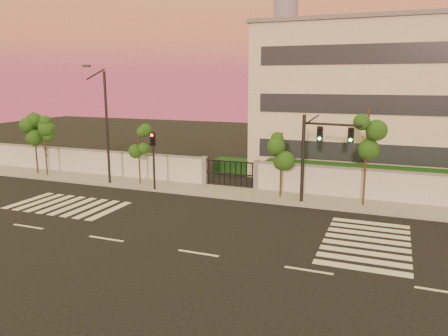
# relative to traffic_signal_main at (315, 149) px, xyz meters

# --- Properties ---
(ground) EXTENTS (120.00, 120.00, 0.00)m
(ground) POSITION_rel_traffic_signal_main_xyz_m (-3.38, -9.83, -3.56)
(ground) COLOR black
(ground) RESTS_ON ground
(sidewalk) EXTENTS (60.00, 3.00, 0.15)m
(sidewalk) POSITION_rel_traffic_signal_main_xyz_m (-3.38, 0.67, -3.49)
(sidewalk) COLOR gray
(sidewalk) RESTS_ON ground
(perimeter_wall) EXTENTS (60.00, 0.36, 2.20)m
(perimeter_wall) POSITION_rel_traffic_signal_main_xyz_m (-3.27, 2.17, -2.49)
(perimeter_wall) COLOR silver
(perimeter_wall) RESTS_ON ground
(hedge_row) EXTENTS (41.00, 4.25, 1.80)m
(hedge_row) POSITION_rel_traffic_signal_main_xyz_m (-2.21, 4.91, -2.75)
(hedge_row) COLOR #123710
(hedge_row) RESTS_ON ground
(institutional_building) EXTENTS (24.40, 12.40, 12.25)m
(institutional_building) POSITION_rel_traffic_signal_main_xyz_m (5.62, 12.16, 2.59)
(institutional_building) COLOR beige
(institutional_building) RESTS_ON ground
(road_markings) EXTENTS (57.00, 7.62, 0.02)m
(road_markings) POSITION_rel_traffic_signal_main_xyz_m (-4.96, -6.07, -3.55)
(road_markings) COLOR silver
(road_markings) RESTS_ON ground
(street_tree_a) EXTENTS (1.64, 1.30, 5.15)m
(street_tree_a) POSITION_rel_traffic_signal_main_xyz_m (-22.71, 0.51, 0.23)
(street_tree_a) COLOR #382314
(street_tree_a) RESTS_ON ground
(street_tree_b) EXTENTS (1.57, 1.25, 4.93)m
(street_tree_b) POSITION_rel_traffic_signal_main_xyz_m (-21.49, 0.28, 0.07)
(street_tree_b) COLOR #382314
(street_tree_b) RESTS_ON ground
(street_tree_c) EXTENTS (1.46, 1.16, 4.57)m
(street_tree_c) POSITION_rel_traffic_signal_main_xyz_m (-12.91, 0.54, -0.20)
(street_tree_c) COLOR #382314
(street_tree_c) RESTS_ON ground
(street_tree_d) EXTENTS (1.64, 1.30, 4.39)m
(street_tree_d) POSITION_rel_traffic_signal_main_xyz_m (-2.22, 0.67, -0.33)
(street_tree_d) COLOR #382314
(street_tree_d) RESTS_ON ground
(street_tree_e) EXTENTS (1.64, 1.31, 6.13)m
(street_tree_e) POSITION_rel_traffic_signal_main_xyz_m (3.03, 0.58, 0.94)
(street_tree_e) COLOR #382314
(street_tree_e) RESTS_ON ground
(traffic_signal_main) EXTENTS (3.56, 0.68, 5.64)m
(traffic_signal_main) POSITION_rel_traffic_signal_main_xyz_m (0.00, 0.00, 0.00)
(traffic_signal_main) COLOR black
(traffic_signal_main) RESTS_ON ground
(traffic_signal_secondary) EXTENTS (0.33, 0.33, 4.29)m
(traffic_signal_secondary) POSITION_rel_traffic_signal_main_xyz_m (-10.97, -0.72, -0.84)
(traffic_signal_secondary) COLOR black
(traffic_signal_secondary) RESTS_ON ground
(streetlight_west) EXTENTS (0.52, 2.10, 8.72)m
(streetlight_west) POSITION_rel_traffic_signal_main_xyz_m (-15.13, -0.35, 1.15)
(streetlight_west) COLOR black
(streetlight_west) RESTS_ON ground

